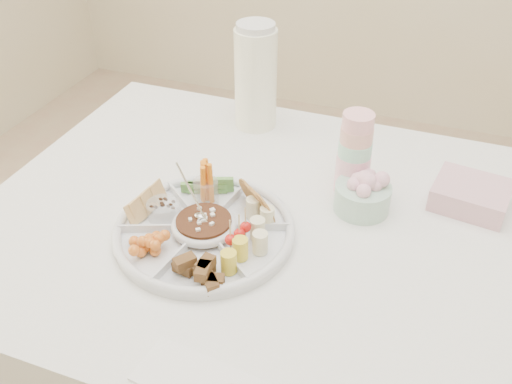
% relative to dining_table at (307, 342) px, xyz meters
% --- Properties ---
extents(dining_table, '(1.52, 1.02, 0.76)m').
position_rel_dining_table_xyz_m(dining_table, '(0.00, 0.00, 0.00)').
color(dining_table, white).
rests_on(dining_table, floor).
extents(party_tray, '(0.49, 0.49, 0.04)m').
position_rel_dining_table_xyz_m(party_tray, '(-0.22, -0.11, 0.40)').
color(party_tray, silver).
rests_on(party_tray, dining_table).
extents(bean_dip, '(0.15, 0.15, 0.04)m').
position_rel_dining_table_xyz_m(bean_dip, '(-0.22, -0.11, 0.41)').
color(bean_dip, '#552110').
rests_on(bean_dip, party_tray).
extents(tortillas, '(0.13, 0.13, 0.06)m').
position_rel_dining_table_xyz_m(tortillas, '(-0.14, -0.01, 0.42)').
color(tortillas, '#A45A2B').
rests_on(tortillas, party_tray).
extents(carrot_cucumber, '(0.14, 0.14, 0.10)m').
position_rel_dining_table_xyz_m(carrot_cucumber, '(-0.26, 0.01, 0.44)').
color(carrot_cucumber, orange).
rests_on(carrot_cucumber, party_tray).
extents(pita_raisins, '(0.13, 0.13, 0.06)m').
position_rel_dining_table_xyz_m(pita_raisins, '(-0.35, -0.09, 0.42)').
color(pita_raisins, tan).
rests_on(pita_raisins, party_tray).
extents(cherries, '(0.14, 0.14, 0.04)m').
position_rel_dining_table_xyz_m(cherries, '(-0.30, -0.21, 0.42)').
color(cherries, '#F99F3F').
rests_on(cherries, party_tray).
extents(granola_chunks, '(0.14, 0.14, 0.05)m').
position_rel_dining_table_xyz_m(granola_chunks, '(-0.17, -0.23, 0.42)').
color(granola_chunks, brown).
rests_on(granola_chunks, party_tray).
extents(banana_tomato, '(0.13, 0.13, 0.08)m').
position_rel_dining_table_xyz_m(banana_tomato, '(-0.09, -0.13, 0.44)').
color(banana_tomato, '#F2E060').
rests_on(banana_tomato, party_tray).
extents(cup_stack, '(0.10, 0.10, 0.22)m').
position_rel_dining_table_xyz_m(cup_stack, '(0.04, 0.17, 0.49)').
color(cup_stack, white).
rests_on(cup_stack, dining_table).
extents(thermos, '(0.14, 0.14, 0.30)m').
position_rel_dining_table_xyz_m(thermos, '(-0.29, 0.39, 0.53)').
color(thermos, white).
rests_on(thermos, dining_table).
extents(flower_bowl, '(0.14, 0.14, 0.09)m').
position_rel_dining_table_xyz_m(flower_bowl, '(0.08, 0.10, 0.43)').
color(flower_bowl, '#96DBB8').
rests_on(flower_bowl, dining_table).
extents(napkin_stack, '(0.18, 0.16, 0.05)m').
position_rel_dining_table_xyz_m(napkin_stack, '(0.31, 0.21, 0.41)').
color(napkin_stack, '#DCA3AF').
rests_on(napkin_stack, dining_table).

